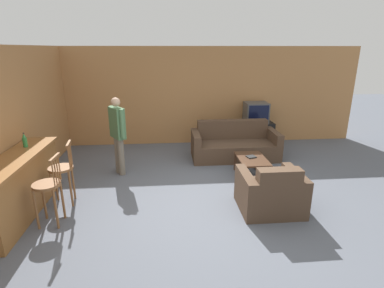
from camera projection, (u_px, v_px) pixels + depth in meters
The scene contains 14 objects.
ground_plane at pixel (203, 206), 5.04m from camera, with size 24.00×24.00×0.00m, color #565B66.
wall_back at pixel (187, 96), 8.10m from camera, with size 9.40×0.08×2.60m.
wall_left at pixel (24, 118), 5.62m from camera, with size 0.08×8.64×2.60m.
bar_counter at pixel (19, 186), 4.68m from camera, with size 0.55×2.23×0.96m.
bar_chair_near at pixel (48, 189), 4.38m from camera, with size 0.41×0.41×1.08m.
bar_chair_mid at pixel (62, 172), 4.98m from camera, with size 0.45×0.45×1.08m.
couch_far at pixel (234, 145), 7.24m from camera, with size 2.05×0.92×0.86m.
armchair_near at pixel (271, 193), 4.84m from camera, with size 0.98×0.87×0.84m.
coffee_table at pixel (252, 161), 6.09m from camera, with size 0.56×0.88×0.42m.
tv_unit at pixel (254, 133), 8.21m from camera, with size 0.97×0.49×0.62m.
tv at pixel (256, 113), 8.03m from camera, with size 0.60×0.51×0.55m.
bottle at pixel (25, 141), 5.00m from camera, with size 0.07×0.07×0.25m.
book_on_table at pixel (251, 157), 6.11m from camera, with size 0.21×0.20×0.02m.
person_by_window at pixel (118, 132), 6.11m from camera, with size 0.38×0.48×1.62m.
Camera 1 is at (-0.59, -4.44, 2.54)m, focal length 28.00 mm.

